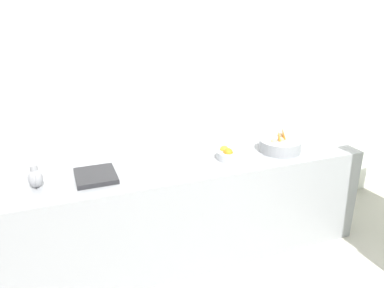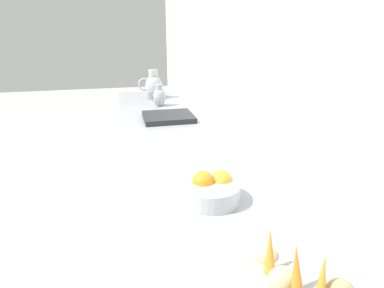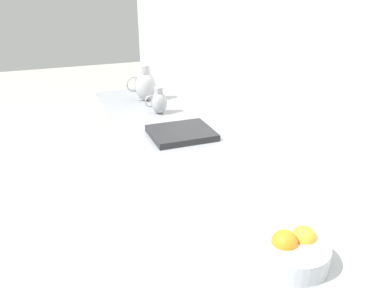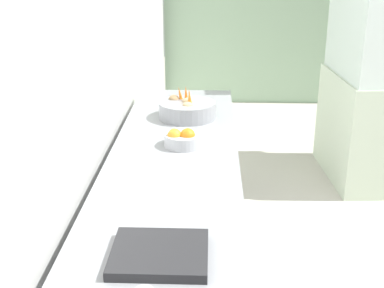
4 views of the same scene
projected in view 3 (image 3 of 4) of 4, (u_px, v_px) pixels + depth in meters
prep_counter at (231, 269)px, 1.83m from camera, size 0.69×3.39×0.88m
orange_bowl at (294, 251)px, 1.21m from camera, size 0.21×0.21×0.11m
metal_pitcher_tall at (145, 85)px, 2.76m from camera, size 0.21×0.15×0.25m
metal_pitcher_short at (159, 102)px, 2.51m from camera, size 0.15×0.10×0.17m
counter_sink_basin at (181, 133)px, 2.17m from camera, size 0.34×0.30×0.04m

